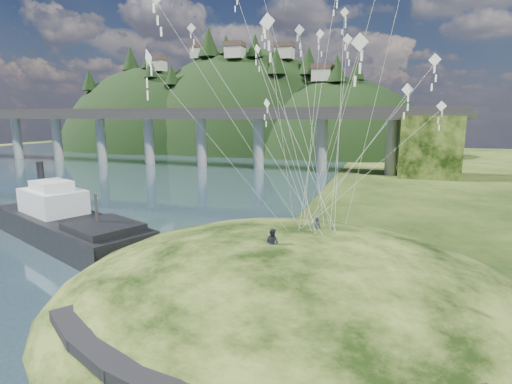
% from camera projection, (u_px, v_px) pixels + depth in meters
% --- Properties ---
extents(ground, '(320.00, 320.00, 0.00)m').
position_uv_depth(ground, '(176.00, 300.00, 28.43)').
color(ground, black).
rests_on(ground, ground).
extents(grass_hill, '(36.00, 32.00, 13.00)m').
position_uv_depth(grass_hill, '(292.00, 324.00, 28.11)').
color(grass_hill, black).
rests_on(grass_hill, ground).
extents(footpath, '(22.29, 5.84, 0.83)m').
position_uv_depth(footpath, '(216.00, 379.00, 16.65)').
color(footpath, black).
rests_on(footpath, ground).
extents(bridge, '(160.00, 11.00, 15.00)m').
position_uv_depth(bridge, '(221.00, 129.00, 100.13)').
color(bridge, '#2D2B2B').
rests_on(bridge, ground).
extents(far_ridge, '(153.00, 70.00, 94.50)m').
position_uv_depth(far_ridge, '(234.00, 169.00, 157.21)').
color(far_ridge, black).
rests_on(far_ridge, ground).
extents(work_barge, '(23.56, 14.54, 8.02)m').
position_uv_depth(work_barge, '(66.00, 223.00, 41.34)').
color(work_barge, black).
rests_on(work_barge, ground).
extents(wooden_dock, '(13.65, 4.38, 0.96)m').
position_uv_depth(wooden_dock, '(134.00, 248.00, 38.23)').
color(wooden_dock, '#371D16').
rests_on(wooden_dock, ground).
extents(kite_flyers, '(3.01, 5.12, 1.98)m').
position_uv_depth(kite_flyers, '(285.00, 225.00, 26.09)').
color(kite_flyers, '#262B33').
rests_on(kite_flyers, ground).
extents(kite_swarm, '(19.06, 18.22, 13.38)m').
position_uv_depth(kite_swarm, '(307.00, 26.00, 26.15)').
color(kite_swarm, white).
rests_on(kite_swarm, ground).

